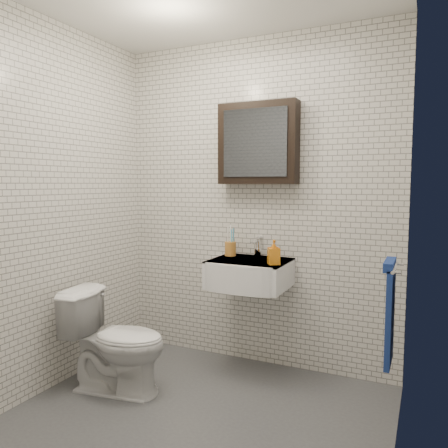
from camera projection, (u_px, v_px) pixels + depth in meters
name	position (u px, v px, depth m)	size (l,w,h in m)	color
ground	(193.00, 421.00, 2.58)	(2.20, 2.00, 0.01)	#46474D
room_shell	(191.00, 172.00, 2.44)	(2.22, 2.02, 2.51)	silver
washbasin	(248.00, 274.00, 3.15)	(0.55, 0.50, 0.20)	white
faucet	(258.00, 248.00, 3.31)	(0.06, 0.20, 0.15)	silver
mirror_cabinet	(258.00, 144.00, 3.23)	(0.60, 0.15, 0.60)	black
towel_rail	(390.00, 308.00, 2.39)	(0.09, 0.30, 0.58)	silver
toothbrush_cup	(230.00, 248.00, 3.35)	(0.10, 0.10, 0.24)	#B4752D
soap_bottle	(274.00, 252.00, 2.99)	(0.08, 0.08, 0.17)	orange
toilet	(116.00, 341.00, 2.94)	(0.39, 0.68, 0.69)	white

